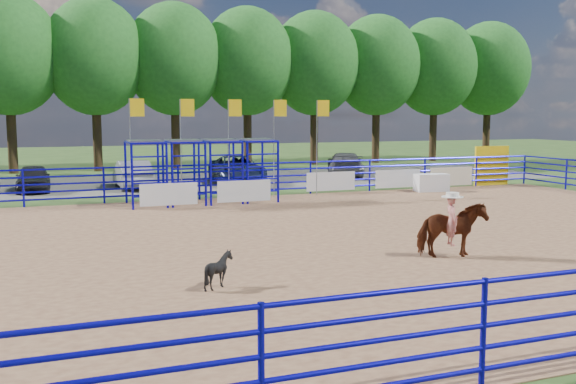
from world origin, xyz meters
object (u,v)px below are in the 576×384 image
object	(u,v)px
horse_and_rider	(451,226)
car_c	(237,169)
announcer_table	(431,183)
car_d	(345,165)
calf	(219,270)
car_b	(132,174)
car_a	(33,178)

from	to	relation	value
horse_and_rider	car_c	size ratio (longest dim) A/B	0.44
announcer_table	horse_and_rider	size ratio (longest dim) A/B	0.68
car_d	calf	bearing A→B (deg)	81.29
car_b	car_d	world-z (taller)	car_d
horse_and_rider	car_b	size ratio (longest dim) A/B	0.55
calf	car_c	xyz separation A→B (m)	(6.13, 19.67, 0.33)
calf	car_a	bearing A→B (deg)	17.74
announcer_table	car_c	size ratio (longest dim) A/B	0.30
announcer_table	car_d	size ratio (longest dim) A/B	0.32
announcer_table	horse_and_rider	xyz separation A→B (m)	(-7.41, -12.13, 0.39)
horse_and_rider	car_a	size ratio (longest dim) A/B	0.62
calf	car_d	size ratio (longest dim) A/B	0.16
car_a	car_d	size ratio (longest dim) A/B	0.75
announcer_table	horse_and_rider	distance (m)	14.22
car_a	car_b	xyz separation A→B (m)	(4.51, -0.25, 0.06)
announcer_table	car_a	world-z (taller)	car_a
car_d	car_b	bearing A→B (deg)	30.41
car_b	car_d	size ratio (longest dim) A/B	0.86
car_c	car_d	size ratio (longest dim) A/B	1.06
car_c	car_d	xyz separation A→B (m)	(6.83, 1.14, -0.01)
announcer_table	calf	xyz separation A→B (m)	(-13.54, -12.83, -0.03)
announcer_table	car_b	distance (m)	14.36
calf	car_d	xyz separation A→B (m)	(12.96, 20.81, 0.32)
car_b	announcer_table	bearing A→B (deg)	152.33
car_a	car_b	bearing A→B (deg)	-2.03
horse_and_rider	calf	distance (m)	6.19
car_a	car_c	distance (m)	9.93
calf	car_b	bearing A→B (deg)	4.62
car_a	car_b	world-z (taller)	car_b
car_a	car_d	world-z (taller)	car_d
calf	car_d	bearing A→B (deg)	-25.18
calf	car_a	xyz separation A→B (m)	(-3.80, 19.51, 0.24)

